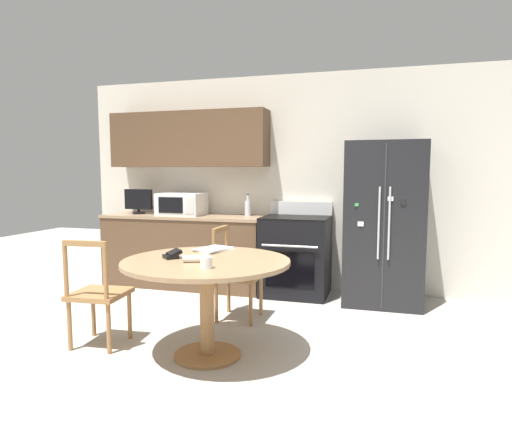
{
  "coord_description": "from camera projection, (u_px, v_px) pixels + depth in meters",
  "views": [
    {
      "loc": [
        1.28,
        -2.89,
        1.42
      ],
      "look_at": [
        0.08,
        1.15,
        0.95
      ],
      "focal_mm": 32.0,
      "sensor_mm": 36.0,
      "label": 1
    }
  ],
  "objects": [
    {
      "name": "wallet",
      "position": [
        172.0,
        255.0,
        3.53
      ],
      "size": [
        0.17,
        0.17,
        0.07
      ],
      "color": "black",
      "rests_on": "dining_table"
    },
    {
      "name": "candle_glass",
      "position": [
        206.0,
        263.0,
        3.15
      ],
      "size": [
        0.09,
        0.09,
        0.08
      ],
      "color": "silver",
      "rests_on": "dining_table"
    },
    {
      "name": "microwave",
      "position": [
        182.0,
        204.0,
        5.67
      ],
      "size": [
        0.55,
        0.4,
        0.27
      ],
      "color": "white",
      "rests_on": "kitchen_counter"
    },
    {
      "name": "counter_bottle",
      "position": [
        248.0,
        208.0,
        5.55
      ],
      "size": [
        0.07,
        0.07,
        0.27
      ],
      "color": "silver",
      "rests_on": "kitchen_counter"
    },
    {
      "name": "oven_range",
      "position": [
        296.0,
        255.0,
        5.31
      ],
      "size": [
        0.76,
        0.68,
        1.08
      ],
      "color": "black",
      "rests_on": "ground_plane"
    },
    {
      "name": "refrigerator",
      "position": [
        384.0,
        224.0,
        4.94
      ],
      "size": [
        0.82,
        0.76,
        1.75
      ],
      "color": "black",
      "rests_on": "ground_plane"
    },
    {
      "name": "ground_plane",
      "position": [
        199.0,
        372.0,
        3.28
      ],
      "size": [
        14.0,
        14.0,
        0.0
      ],
      "primitive_type": "plane",
      "color": "#B2ADA3"
    },
    {
      "name": "back_wall",
      "position": [
        259.0,
        172.0,
        5.67
      ],
      "size": [
        5.2,
        0.44,
        2.6
      ],
      "color": "silver",
      "rests_on": "ground_plane"
    },
    {
      "name": "kitchen_counter",
      "position": [
        186.0,
        250.0,
        5.74
      ],
      "size": [
        2.06,
        0.64,
        0.9
      ],
      "color": "brown",
      "rests_on": "ground_plane"
    },
    {
      "name": "mail_stack",
      "position": [
        214.0,
        249.0,
        3.87
      ],
      "size": [
        0.33,
        0.37,
        0.02
      ],
      "color": "white",
      "rests_on": "dining_table"
    },
    {
      "name": "countertop_tv",
      "position": [
        138.0,
        201.0,
        5.84
      ],
      "size": [
        0.38,
        0.16,
        0.32
      ],
      "color": "black",
      "rests_on": "kitchen_counter"
    },
    {
      "name": "folded_napkin",
      "position": [
        195.0,
        259.0,
        3.37
      ],
      "size": [
        0.19,
        0.12,
        0.05
      ],
      "color": "silver",
      "rests_on": "dining_table"
    },
    {
      "name": "dining_table",
      "position": [
        206.0,
        277.0,
        3.49
      ],
      "size": [
        1.28,
        1.28,
        0.77
      ],
      "color": "#997551",
      "rests_on": "ground_plane"
    },
    {
      "name": "dining_chair_left",
      "position": [
        98.0,
        294.0,
        3.73
      ],
      "size": [
        0.45,
        0.45,
        0.9
      ],
      "rotation": [
        0.0,
        0.0,
        6.36
      ],
      "color": "#9E7042",
      "rests_on": "ground_plane"
    },
    {
      "name": "dining_chair_far",
      "position": [
        236.0,
        275.0,
        4.43
      ],
      "size": [
        0.42,
        0.42,
        0.9
      ],
      "rotation": [
        0.0,
        0.0,
        4.71
      ],
      "color": "#9E7042",
      "rests_on": "ground_plane"
    }
  ]
}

